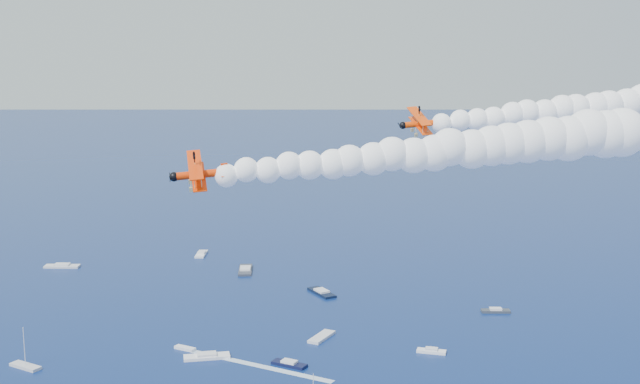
{
  "coord_description": "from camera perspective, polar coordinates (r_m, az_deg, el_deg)",
  "views": [
    {
      "loc": [
        -5.87,
        -85.6,
        71.61
      ],
      "look_at": [
        -3.31,
        21.23,
        53.08
      ],
      "focal_mm": 46.06,
      "sensor_mm": 36.0,
      "label": 1
    }
  ],
  "objects": [
    {
      "name": "smoke_trail_trail",
      "position": [
        104.38,
        7.79,
        2.83
      ],
      "size": [
        59.36,
        22.57,
        10.88
      ],
      "primitive_type": null,
      "rotation": [
        0.0,
        0.0,
        3.29
      ],
      "color": "white"
    },
    {
      "name": "smoke_trail_lead",
      "position": [
        129.09,
        19.52,
        5.68
      ],
      "size": [
        59.45,
        24.25,
        10.88
      ],
      "primitive_type": null,
      "rotation": [
        0.0,
        0.0,
        3.31
      ],
      "color": "white"
    },
    {
      "name": "spectator_boats",
      "position": [
        210.91,
        -3.3,
        -9.93
      ],
      "size": [
        231.3,
        161.86,
        0.7
      ],
      "color": "white",
      "rests_on": "ground"
    },
    {
      "name": "biplane_trail",
      "position": [
        99.84,
        -8.32,
        1.23
      ],
      "size": [
        8.44,
        10.11,
        7.59
      ],
      "primitive_type": null,
      "rotation": [
        -0.32,
        0.07,
        3.29
      ],
      "color": "#FC3705"
    },
    {
      "name": "biplane_lead",
      "position": [
        117.39,
        7.09,
        4.73
      ],
      "size": [
        7.63,
        9.06,
        6.63
      ],
      "primitive_type": null,
      "rotation": [
        -0.29,
        0.07,
        3.31
      ],
      "color": "#FF4305"
    }
  ]
}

